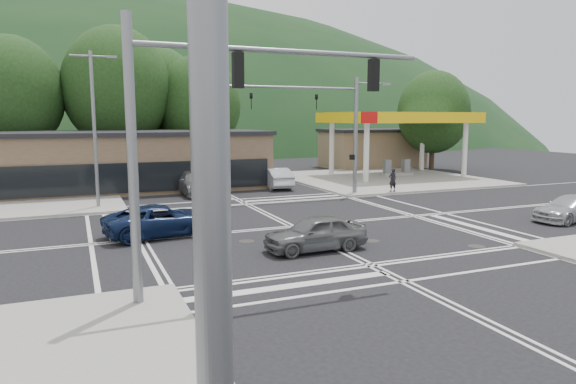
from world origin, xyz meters
name	(u,v)px	position (x,y,z in m)	size (l,w,h in m)	color
ground	(292,227)	(0.00, 0.00, 0.00)	(120.00, 120.00, 0.00)	black
sidewalk_ne	(383,178)	(15.00, 15.00, 0.07)	(16.00, 16.00, 0.15)	gray
gas_station_canopy	(398,121)	(16.99, 15.99, 5.04)	(12.32, 8.34, 5.75)	silver
convenience_store	(372,150)	(20.00, 25.00, 1.90)	(10.00, 6.00, 3.80)	#846B4F
commercial_row	(99,163)	(-8.00, 17.00, 2.00)	(24.00, 8.00, 4.00)	brown
hill_north	(124,143)	(0.00, 90.00, 0.00)	(252.00, 126.00, 140.00)	#173419
tree_n_a	(11,94)	(-14.00, 24.00, 7.14)	(8.00, 8.00, 11.75)	#382619
tree_n_b	(117,88)	(-6.00, 24.00, 7.79)	(9.00, 9.00, 12.98)	#382619
tree_n_c	(199,104)	(1.00, 24.00, 6.49)	(7.60, 7.60, 10.87)	#382619
tree_n_e	(158,98)	(-2.00, 28.00, 7.14)	(8.40, 8.40, 11.98)	#382619
tree_ne	(434,112)	(24.00, 20.00, 5.84)	(7.20, 7.20, 9.99)	#382619
streetlight_nw	(95,122)	(-8.44, 9.00, 5.05)	(2.50, 0.25, 9.00)	slate
streetlight_s	(208,157)	(-9.00, -19.94, 5.05)	(0.60, 2.33, 9.00)	slate
signal_mast_ne	(340,121)	(6.95, 8.20, 5.07)	(11.65, 0.30, 8.00)	slate
signal_mast_sw	(198,123)	(-6.39, -8.20, 5.12)	(9.14, 0.28, 8.00)	slate
car_blue_west	(162,220)	(-6.17, 0.50, 0.71)	(2.34, 5.08, 1.41)	#0E1B3F
car_grey_center	(315,233)	(-0.93, -4.50, 0.71)	(1.67, 4.16, 1.42)	#595C5D
car_silver_east	(571,208)	(13.82, -4.16, 0.65)	(1.82, 4.48, 1.30)	#A4A6AB
car_queue_a	(275,178)	(4.36, 13.50, 0.77)	(1.63, 4.67, 1.54)	silver
car_queue_b	(217,174)	(1.00, 17.94, 0.75)	(1.77, 4.41, 1.50)	silver
car_northbound	(195,183)	(-1.99, 12.57, 0.82)	(2.29, 5.64, 1.64)	slate
pedestrian	(393,180)	(10.84, 7.50, 0.97)	(0.59, 0.39, 1.63)	black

